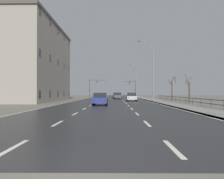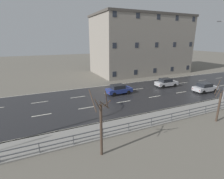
{
  "view_description": "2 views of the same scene",
  "coord_description": "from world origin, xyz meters",
  "views": [
    {
      "loc": [
        0.64,
        -4.77,
        1.65
      ],
      "look_at": [
        -0.13,
        68.69,
        2.52
      ],
      "focal_mm": 37.35,
      "sensor_mm": 36.0,
      "label": 1
    },
    {
      "loc": [
        22.5,
        12.62,
        8.52
      ],
      "look_at": [
        0.0,
        22.86,
        1.28
      ],
      "focal_mm": 27.71,
      "sensor_mm": 36.0,
      "label": 2
    }
  ],
  "objects": [
    {
      "name": "car_near_left",
      "position": [
        -1.54,
        34.57,
        0.8
      ],
      "size": [
        2.02,
        4.19,
        1.57
      ],
      "rotation": [
        0.0,
        0.0,
        -0.06
      ],
      "color": "#B7B7BC",
      "rests_on": "ground"
    },
    {
      "name": "street_lamp_midground",
      "position": [
        7.41,
        37.1,
        5.35
      ],
      "size": [
        2.87,
        0.24,
        11.01
      ],
      "color": "slate",
      "rests_on": "ground"
    },
    {
      "name": "street_lamp_distant",
      "position": [
        7.45,
        68.1,
        5.07
      ],
      "size": [
        2.38,
        0.24,
        10.34
      ],
      "color": "slate",
      "rests_on": "ground"
    },
    {
      "name": "car_distant",
      "position": [
        -1.16,
        24.57,
        0.8
      ],
      "size": [
        1.87,
        4.12,
        1.57
      ],
      "rotation": [
        0.0,
        0.0,
        0.01
      ],
      "color": "navy",
      "rests_on": "ground"
    },
    {
      "name": "traffic_signal_right",
      "position": [
        7.08,
        74.85,
        3.69
      ],
      "size": [
        4.56,
        0.36,
        5.61
      ],
      "color": "#38383A",
      "rests_on": "ground"
    },
    {
      "name": "bare_tree_far",
      "position": [
        11.63,
        39.74,
        2.21
      ],
      "size": [
        1.46,
        1.53,
        4.69
      ],
      "color": "#423328",
      "rests_on": "ground"
    },
    {
      "name": "sidewalk_right",
      "position": [
        8.43,
        60.0,
        0.06
      ],
      "size": [
        3.0,
        120.0,
        0.12
      ],
      "color": "gray",
      "rests_on": "ground"
    },
    {
      "name": "car_far_left",
      "position": [
        3.8,
        38.1,
        0.8
      ],
      "size": [
        1.95,
        4.16,
        1.57
      ],
      "rotation": [
        0.0,
        0.0,
        -0.04
      ],
      "color": "#B7B7BC",
      "rests_on": "ground"
    },
    {
      "name": "road_asphalt_strip",
      "position": [
        0.0,
        60.0,
        0.01
      ],
      "size": [
        14.0,
        120.0,
        0.03
      ],
      "color": "#232326",
      "rests_on": "ground"
    },
    {
      "name": "guardrail",
      "position": [
        9.85,
        25.33,
        0.71
      ],
      "size": [
        0.07,
        36.63,
        1.0
      ],
      "color": "#515459",
      "rests_on": "ground"
    },
    {
      "name": "ground_plane",
      "position": [
        0.0,
        48.0,
        -0.06
      ],
      "size": [
        160.0,
        160.0,
        0.12
      ],
      "color": "#666056"
    },
    {
      "name": "car_mid_centre",
      "position": [
        1.13,
        60.02,
        0.8
      ],
      "size": [
        1.95,
        4.16,
        1.57
      ],
      "rotation": [
        0.0,
        0.0,
        0.03
      ],
      "color": "navy",
      "rests_on": "ground"
    },
    {
      "name": "traffic_signal_left",
      "position": [
        -6.78,
        74.37,
        4.03
      ],
      "size": [
        5.85,
        0.36,
        6.03
      ],
      "color": "#38383A",
      "rests_on": "ground"
    },
    {
      "name": "brick_building",
      "position": [
        -16.44,
        38.45,
        7.12
      ],
      "size": [
        13.28,
        23.9,
        14.22
      ],
      "color": "gray",
      "rests_on": "ground"
    },
    {
      "name": "bare_tree_mid",
      "position": [
        11.72,
        29.89,
        1.85
      ],
      "size": [
        1.21,
        1.23,
        4.44
      ],
      "color": "#423328",
      "rests_on": "ground"
    },
    {
      "name": "car_near_right",
      "position": [
        1.48,
        51.96,
        0.8
      ],
      "size": [
        1.89,
        4.13,
        1.57
      ],
      "rotation": [
        0.0,
        0.0,
        -0.02
      ],
      "color": "#474C51",
      "rests_on": "ground"
    }
  ]
}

